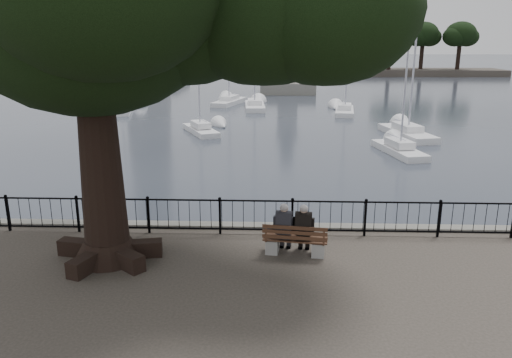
{
  "coord_description": "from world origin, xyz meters",
  "views": [
    {
      "loc": [
        0.49,
        -10.47,
        5.26
      ],
      "look_at": [
        0.0,
        2.5,
        1.6
      ],
      "focal_mm": 35.0,
      "sensor_mm": 36.0,
      "label": 1
    }
  ],
  "objects_px": {
    "bench": "(295,244)",
    "lion_monument": "(288,73)",
    "person_left": "(284,230)",
    "person_right": "(304,231)"
  },
  "relations": [
    {
      "from": "person_right",
      "to": "bench",
      "type": "bearing_deg",
      "value": -162.48
    },
    {
      "from": "bench",
      "to": "lion_monument",
      "type": "height_order",
      "value": "lion_monument"
    },
    {
      "from": "person_left",
      "to": "person_right",
      "type": "relative_size",
      "value": 1.0
    },
    {
      "from": "bench",
      "to": "person_right",
      "type": "bearing_deg",
      "value": 17.52
    },
    {
      "from": "person_left",
      "to": "person_right",
      "type": "xyz_separation_m",
      "value": [
        0.48,
        -0.06,
        0.0
      ]
    },
    {
      "from": "person_left",
      "to": "bench",
      "type": "bearing_deg",
      "value": -25.4
    },
    {
      "from": "person_right",
      "to": "lion_monument",
      "type": "relative_size",
      "value": 0.14
    },
    {
      "from": "bench",
      "to": "lion_monument",
      "type": "distance_m",
      "value": 48.77
    },
    {
      "from": "bench",
      "to": "person_right",
      "type": "height_order",
      "value": "person_right"
    },
    {
      "from": "person_right",
      "to": "person_left",
      "type": "bearing_deg",
      "value": 172.5
    }
  ]
}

